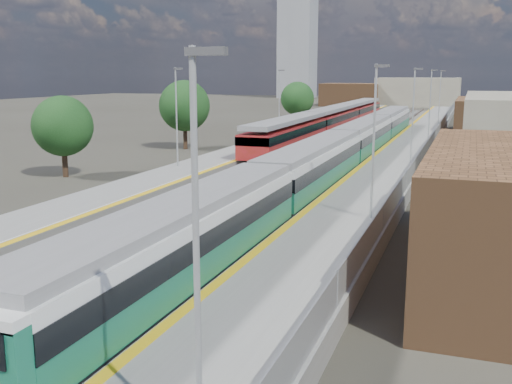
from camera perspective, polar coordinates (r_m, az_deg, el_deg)
The scene contains 11 objects.
ground at distance 58.70m, azimuth 8.77°, elevation 3.20°, with size 320.00×320.00×0.00m, color #47443A.
ballast_bed at distance 61.58m, azimuth 7.16°, elevation 3.64°, with size 10.50×155.00×0.06m, color #565451.
tracks at distance 63.07m, azimuth 8.03°, elevation 3.87°, with size 8.96×160.00×0.17m.
platform_right at distance 60.33m, azimuth 14.18°, elevation 3.71°, with size 4.70×155.00×8.52m.
platform_left at distance 63.31m, azimuth 1.14°, elevation 4.38°, with size 4.30×155.00×8.52m.
buildings at distance 148.60m, azimuth 8.62°, elevation 12.12°, with size 72.00×185.50×40.00m.
green_train at distance 48.41m, azimuth 8.31°, elevation 4.08°, with size 2.76×76.91×3.04m.
red_train at distance 77.16m, azimuth 7.38°, elevation 6.79°, with size 2.97×60.29×3.75m.
tree_a at distance 49.35m, azimuth -17.94°, elevation 5.99°, with size 4.73×4.73×6.40m.
tree_b at distance 65.19m, azimuth -6.82°, elevation 8.14°, with size 5.45×5.45×7.39m.
tree_c at distance 92.02m, azimuth 3.96°, elevation 8.87°, with size 5.06×5.06×6.86m.
Camera 1 is at (10.97, -7.10, 8.07)m, focal length 42.00 mm.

